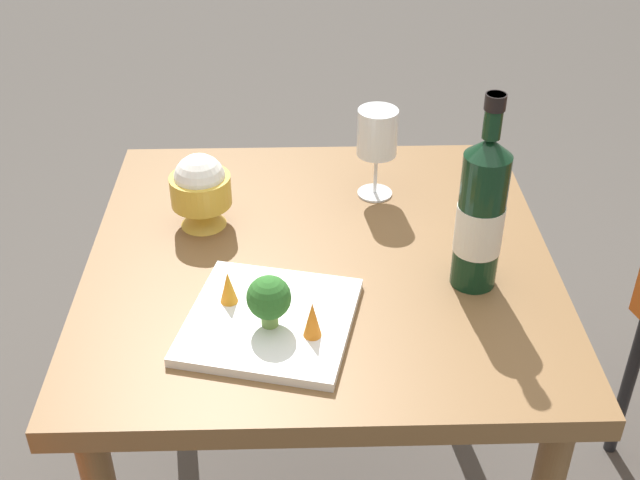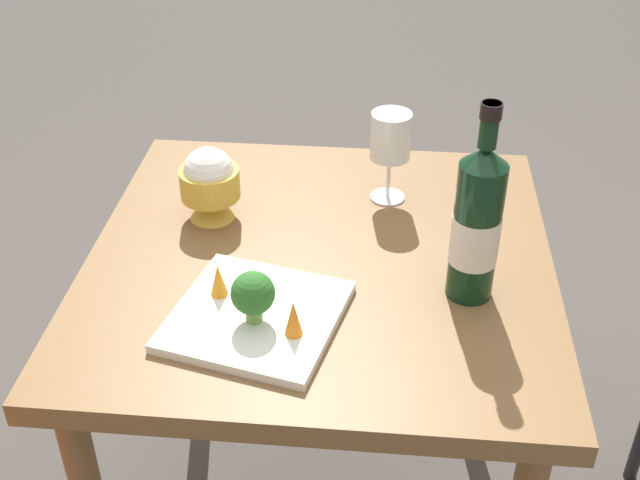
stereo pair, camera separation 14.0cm
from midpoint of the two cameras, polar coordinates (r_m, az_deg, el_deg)
dining_table at (r=1.48m, az=2.72°, el=-4.28°), size 0.81×0.81×0.75m
wine_bottle at (r=1.29m, az=14.02°, el=1.00°), size 0.08×0.08×0.34m
wine_glass at (r=1.53m, az=7.63°, el=7.02°), size 0.08×0.08×0.18m
rice_bowl at (r=1.48m, az=-5.09°, el=3.97°), size 0.11×0.11×0.14m
serving_plate at (r=1.27m, az=-1.36°, el=-5.49°), size 0.30×0.30×0.02m
broccoli_floret at (r=1.22m, az=-1.46°, el=-3.95°), size 0.07×0.07×0.09m
carrot_garnish_left at (r=1.28m, az=-4.07°, el=-2.93°), size 0.03×0.03×0.06m
carrot_garnish_right at (r=1.20m, az=1.46°, el=-5.62°), size 0.03×0.03×0.06m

